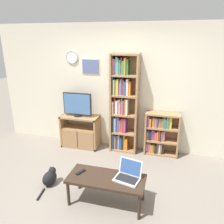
{
  "coord_description": "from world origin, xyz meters",
  "views": [
    {
      "loc": [
        0.95,
        -2.57,
        2.29
      ],
      "look_at": [
        -0.01,
        0.97,
        1.06
      ],
      "focal_mm": 35.0,
      "sensor_mm": 36.0,
      "label": 1
    }
  ],
  "objects_px": {
    "bookshelf_short": "(160,134)",
    "coffee_table": "(106,180)",
    "television": "(77,105)",
    "bookshelf_tall": "(123,105)",
    "tv_stand": "(80,131)",
    "laptop": "(128,174)",
    "cat": "(50,177)",
    "remote_near_laptop": "(81,172)"
  },
  "relations": [
    {
      "from": "bookshelf_short",
      "to": "laptop",
      "type": "distance_m",
      "value": 1.65
    },
    {
      "from": "television",
      "to": "bookshelf_tall",
      "type": "relative_size",
      "value": 0.31
    },
    {
      "from": "remote_near_laptop",
      "to": "cat",
      "type": "relative_size",
      "value": 0.29
    },
    {
      "from": "tv_stand",
      "to": "cat",
      "type": "xyz_separation_m",
      "value": [
        0.05,
        -1.41,
        -0.22
      ]
    },
    {
      "from": "bookshelf_tall",
      "to": "tv_stand",
      "type": "bearing_deg",
      "value": -174.62
    },
    {
      "from": "coffee_table",
      "to": "television",
      "type": "bearing_deg",
      "value": 124.99
    },
    {
      "from": "tv_stand",
      "to": "coffee_table",
      "type": "bearing_deg",
      "value": -55.94
    },
    {
      "from": "bookshelf_tall",
      "to": "cat",
      "type": "xyz_separation_m",
      "value": [
        -0.88,
        -1.5,
        -0.87
      ]
    },
    {
      "from": "bookshelf_short",
      "to": "cat",
      "type": "height_order",
      "value": "bookshelf_short"
    },
    {
      "from": "bookshelf_tall",
      "to": "bookshelf_short",
      "type": "height_order",
      "value": "bookshelf_tall"
    },
    {
      "from": "bookshelf_short",
      "to": "coffee_table",
      "type": "relative_size",
      "value": 0.81
    },
    {
      "from": "laptop",
      "to": "remote_near_laptop",
      "type": "height_order",
      "value": "laptop"
    },
    {
      "from": "coffee_table",
      "to": "cat",
      "type": "bearing_deg",
      "value": 170.84
    },
    {
      "from": "bookshelf_short",
      "to": "tv_stand",
      "type": "bearing_deg",
      "value": -176.41
    },
    {
      "from": "coffee_table",
      "to": "cat",
      "type": "relative_size",
      "value": 2.0
    },
    {
      "from": "coffee_table",
      "to": "laptop",
      "type": "xyz_separation_m",
      "value": [
        0.3,
        0.07,
        0.11
      ]
    },
    {
      "from": "tv_stand",
      "to": "bookshelf_tall",
      "type": "xyz_separation_m",
      "value": [
        0.93,
        0.09,
        0.65
      ]
    },
    {
      "from": "bookshelf_tall",
      "to": "laptop",
      "type": "xyz_separation_m",
      "value": [
        0.44,
        -1.59,
        -0.51
      ]
    },
    {
      "from": "cat",
      "to": "laptop",
      "type": "bearing_deg",
      "value": 9.26
    },
    {
      "from": "bookshelf_short",
      "to": "cat",
      "type": "bearing_deg",
      "value": -137.5
    },
    {
      "from": "television",
      "to": "cat",
      "type": "distance_m",
      "value": 1.64
    },
    {
      "from": "laptop",
      "to": "cat",
      "type": "height_order",
      "value": "laptop"
    },
    {
      "from": "coffee_table",
      "to": "bookshelf_tall",
      "type": "bearing_deg",
      "value": 94.66
    },
    {
      "from": "bookshelf_tall",
      "to": "cat",
      "type": "bearing_deg",
      "value": -120.36
    },
    {
      "from": "tv_stand",
      "to": "laptop",
      "type": "xyz_separation_m",
      "value": [
        1.37,
        -1.5,
        0.14
      ]
    },
    {
      "from": "television",
      "to": "laptop",
      "type": "xyz_separation_m",
      "value": [
        1.4,
        -1.5,
        -0.48
      ]
    },
    {
      "from": "bookshelf_tall",
      "to": "coffee_table",
      "type": "bearing_deg",
      "value": -85.34
    },
    {
      "from": "tv_stand",
      "to": "television",
      "type": "xyz_separation_m",
      "value": [
        -0.03,
        -0.0,
        0.61
      ]
    },
    {
      "from": "bookshelf_tall",
      "to": "laptop",
      "type": "bearing_deg",
      "value": -74.56
    },
    {
      "from": "remote_near_laptop",
      "to": "coffee_table",
      "type": "bearing_deg",
      "value": 24.46
    },
    {
      "from": "tv_stand",
      "to": "remote_near_laptop",
      "type": "xyz_separation_m",
      "value": [
        0.67,
        -1.55,
        0.08
      ]
    },
    {
      "from": "bookshelf_tall",
      "to": "bookshelf_short",
      "type": "xyz_separation_m",
      "value": [
        0.78,
        0.02,
        -0.55
      ]
    },
    {
      "from": "television",
      "to": "coffee_table",
      "type": "distance_m",
      "value": 2.0
    },
    {
      "from": "television",
      "to": "cat",
      "type": "xyz_separation_m",
      "value": [
        0.09,
        -1.4,
        -0.83
      ]
    },
    {
      "from": "laptop",
      "to": "coffee_table",
      "type": "bearing_deg",
      "value": -154.02
    },
    {
      "from": "bookshelf_short",
      "to": "coffee_table",
      "type": "bearing_deg",
      "value": -110.94
    },
    {
      "from": "laptop",
      "to": "bookshelf_tall",
      "type": "bearing_deg",
      "value": 118.38
    },
    {
      "from": "coffee_table",
      "to": "tv_stand",
      "type": "bearing_deg",
      "value": 124.06
    },
    {
      "from": "television",
      "to": "bookshelf_short",
      "type": "bearing_deg",
      "value": 3.67
    },
    {
      "from": "television",
      "to": "remote_near_laptop",
      "type": "relative_size",
      "value": 3.82
    },
    {
      "from": "bookshelf_tall",
      "to": "cat",
      "type": "relative_size",
      "value": 3.69
    },
    {
      "from": "tv_stand",
      "to": "coffee_table",
      "type": "xyz_separation_m",
      "value": [
        1.06,
        -1.57,
        0.02
      ]
    }
  ]
}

